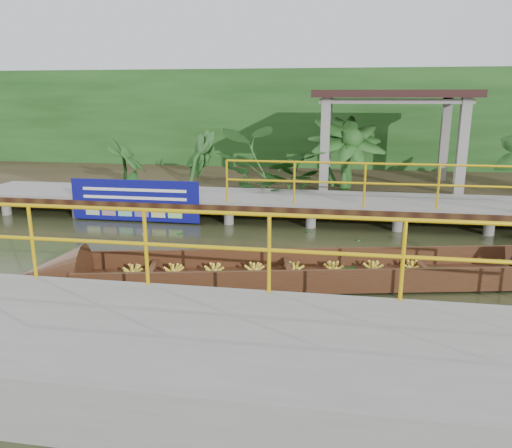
# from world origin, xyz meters

# --- Properties ---
(ground) EXTENTS (80.00, 80.00, 0.00)m
(ground) POSITION_xyz_m (0.00, 0.00, 0.00)
(ground) COLOR #32351A
(ground) RESTS_ON ground
(land_strip) EXTENTS (30.00, 8.00, 0.45)m
(land_strip) POSITION_xyz_m (0.00, 7.50, 0.23)
(land_strip) COLOR #2D2416
(land_strip) RESTS_ON ground
(far_dock) EXTENTS (16.00, 2.06, 1.66)m
(far_dock) POSITION_xyz_m (0.02, 3.43, 0.48)
(far_dock) COLOR gray
(far_dock) RESTS_ON ground
(near_dock) EXTENTS (18.00, 2.40, 1.73)m
(near_dock) POSITION_xyz_m (1.00, -4.20, 0.30)
(near_dock) COLOR gray
(near_dock) RESTS_ON ground
(pavilion) EXTENTS (4.40, 3.00, 3.00)m
(pavilion) POSITION_xyz_m (3.00, 6.30, 2.82)
(pavilion) COLOR gray
(pavilion) RESTS_ON ground
(foliage_backdrop) EXTENTS (30.00, 0.80, 4.00)m
(foliage_backdrop) POSITION_xyz_m (0.00, 10.00, 2.00)
(foliage_backdrop) COLOR #193F14
(foliage_backdrop) RESTS_ON ground
(vendor_boat) EXTENTS (11.28, 3.42, 2.28)m
(vendor_boat) POSITION_xyz_m (2.21, -0.73, 0.24)
(vendor_boat) COLOR #351A0E
(vendor_boat) RESTS_ON ground
(blue_banner) EXTENTS (3.28, 0.04, 1.02)m
(blue_banner) POSITION_xyz_m (-3.31, 2.48, 0.56)
(blue_banner) COLOR navy
(blue_banner) RESTS_ON ground
(tropical_plants) EXTENTS (14.33, 1.33, 1.67)m
(tropical_plants) POSITION_xyz_m (1.49, 5.30, 1.28)
(tropical_plants) COLOR #193F14
(tropical_plants) RESTS_ON ground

